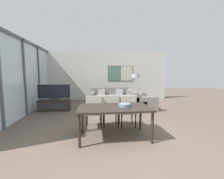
% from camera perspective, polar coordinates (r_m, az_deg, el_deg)
% --- Properties ---
extents(ground_plane, '(24.00, 24.00, 0.00)m').
position_cam_1_polar(ground_plane, '(3.34, 6.01, -21.54)').
color(ground_plane, brown).
extents(wall_back, '(7.39, 0.09, 2.80)m').
position_cam_1_polar(wall_back, '(8.75, -2.46, 5.20)').
color(wall_back, silver).
rests_on(wall_back, ground_plane).
extents(window_wall_left, '(0.07, 5.84, 2.80)m').
position_cam_1_polar(window_wall_left, '(6.31, -30.61, 5.14)').
color(window_wall_left, silver).
rests_on(window_wall_left, ground_plane).
extents(area_rug, '(2.79, 1.74, 0.01)m').
position_cam_1_polar(area_rug, '(6.67, 0.80, -7.26)').
color(area_rug, '#706051').
rests_on(area_rug, ground_plane).
extents(tv_console, '(1.27, 0.47, 0.46)m').
position_cam_1_polar(tv_console, '(6.76, -21.05, -5.55)').
color(tv_console, black).
rests_on(tv_console, ground_plane).
extents(television, '(1.28, 0.20, 0.63)m').
position_cam_1_polar(television, '(6.67, -21.23, -0.93)').
color(television, '#2D2D33').
rests_on(television, tv_console).
extents(sofa_main, '(2.02, 0.97, 0.80)m').
position_cam_1_polar(sofa_main, '(7.83, -0.47, -3.28)').
color(sofa_main, slate).
rests_on(sofa_main, ground_plane).
extents(sofa_side, '(0.97, 1.56, 0.80)m').
position_cam_1_polar(sofa_side, '(6.86, 10.34, -4.73)').
color(sofa_side, slate).
rests_on(sofa_side, ground_plane).
extents(coffee_table, '(0.82, 0.82, 0.34)m').
position_cam_1_polar(coffee_table, '(6.61, 0.80, -5.10)').
color(coffee_table, black).
rests_on(coffee_table, ground_plane).
extents(dining_table, '(1.70, 0.96, 0.75)m').
position_cam_1_polar(dining_table, '(3.61, 0.85, -7.76)').
color(dining_table, black).
rests_on(dining_table, ground_plane).
extents(dining_chair_left, '(0.46, 0.46, 0.95)m').
position_cam_1_polar(dining_chair_left, '(4.26, -6.99, -7.77)').
color(dining_chair_left, '#B2A899').
rests_on(dining_chair_left, ground_plane).
extents(dining_chair_centre, '(0.46, 0.46, 0.95)m').
position_cam_1_polar(dining_chair_centre, '(4.34, -0.49, -7.44)').
color(dining_chair_centre, '#B2A899').
rests_on(dining_chair_centre, ground_plane).
extents(dining_chair_right, '(0.46, 0.46, 0.95)m').
position_cam_1_polar(dining_chair_right, '(4.36, 6.06, -7.44)').
color(dining_chair_right, '#B2A899').
rests_on(dining_chair_right, ground_plane).
extents(fruit_bowl, '(0.30, 0.30, 0.07)m').
position_cam_1_polar(fruit_bowl, '(3.64, 4.78, -5.84)').
color(fruit_bowl, slate).
rests_on(fruit_bowl, dining_table).
extents(floor_lamp, '(0.41, 0.41, 1.53)m').
position_cam_1_polar(floor_lamp, '(7.94, 9.01, 4.52)').
color(floor_lamp, '#2D2D33').
rests_on(floor_lamp, ground_plane).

